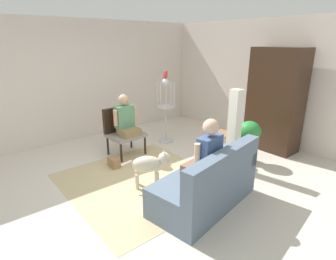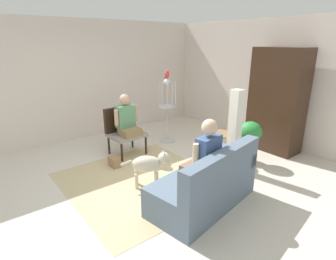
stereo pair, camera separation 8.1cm
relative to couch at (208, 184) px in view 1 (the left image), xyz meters
The scene contains 16 objects.
ground_plane 1.25m from the couch, behind, with size 7.74×7.74×0.00m, color beige.
back_wall 3.46m from the couch, 111.13° to the left, with size 6.02×0.12×2.75m, color silver.
left_wall 4.10m from the couch, behind, with size 0.12×7.05×2.75m, color silver.
area_rug 1.26m from the couch, 162.54° to the right, with size 2.50×2.36×0.01m, color #C6B284.
couch is the anchor object (origin of this frame).
armchair 2.46m from the couch, behind, with size 0.64×0.72×0.97m.
person_on_couch 0.46m from the couch, 135.71° to the right, with size 0.50×0.55×0.85m.
person_on_armchair 2.34m from the couch, behind, with size 0.42×0.54×0.81m.
round_end_table 1.53m from the couch, 125.10° to the left, with size 0.48×0.48×0.59m.
dog 1.02m from the couch, 160.57° to the right, with size 0.47×0.71×0.60m.
bird_cage_stand 2.71m from the couch, 154.22° to the left, with size 0.42×0.42×1.47m.
parrot 2.95m from the couch, 154.25° to the left, with size 0.17×0.10×0.19m.
potted_plant 1.78m from the couch, 107.02° to the left, with size 0.43×0.43×0.82m.
column_lamp 1.39m from the couch, 113.36° to the left, with size 0.20×0.20×1.48m.
armoire_cabinet 2.84m from the couch, 102.89° to the left, with size 1.06×0.56×2.15m, color #382316.
handbag 2.01m from the couch, 166.60° to the right, with size 0.26×0.15×0.19m, color #99724C.
Camera 1 is at (3.46, -2.40, 2.26)m, focal length 28.89 mm.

